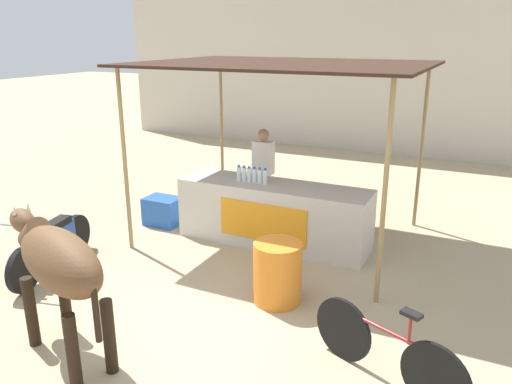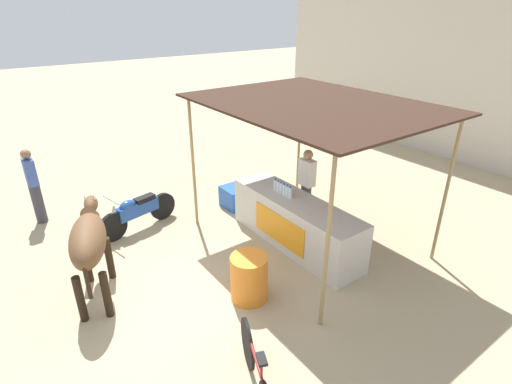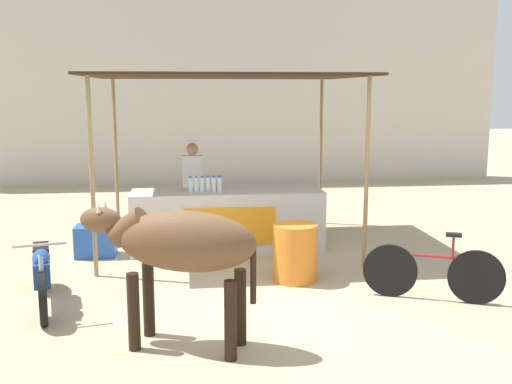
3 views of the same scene
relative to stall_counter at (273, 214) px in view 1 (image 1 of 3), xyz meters
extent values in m
plane|color=tan|center=(0.00, -2.20, -0.48)|extent=(60.00, 60.00, 0.00)
cube|color=beige|center=(0.00, 7.18, 2.44)|extent=(16.00, 0.50, 5.83)
cube|color=beige|center=(0.00, 0.00, 0.00)|extent=(3.00, 0.80, 0.96)
cube|color=orange|center=(0.00, -0.41, 0.00)|extent=(1.40, 0.02, 0.58)
cube|color=#382319|center=(0.00, 0.30, 2.26)|extent=(4.20, 3.20, 0.04)
cylinder|color=#997F51|center=(-1.89, -1.14, 0.89)|extent=(0.06, 0.06, 2.74)
cylinder|color=#997F51|center=(1.89, -1.14, 0.89)|extent=(0.06, 0.06, 2.74)
cylinder|color=#997F51|center=(-1.89, 1.74, 0.89)|extent=(0.06, 0.06, 2.74)
cylinder|color=#997F51|center=(1.89, 1.74, 0.89)|extent=(0.06, 0.06, 2.74)
cylinder|color=silver|center=(-0.57, -0.05, 0.59)|extent=(0.07, 0.07, 0.22)
cylinder|color=blue|center=(-0.57, -0.05, 0.71)|extent=(0.04, 0.04, 0.03)
cylinder|color=silver|center=(-0.48, -0.05, 0.59)|extent=(0.07, 0.07, 0.22)
cylinder|color=blue|center=(-0.48, -0.05, 0.71)|extent=(0.04, 0.04, 0.03)
cylinder|color=silver|center=(-0.39, -0.05, 0.59)|extent=(0.07, 0.07, 0.22)
cylinder|color=blue|center=(-0.39, -0.05, 0.71)|extent=(0.04, 0.04, 0.03)
cylinder|color=silver|center=(-0.30, -0.05, 0.59)|extent=(0.07, 0.07, 0.22)
cylinder|color=blue|center=(-0.30, -0.05, 0.71)|extent=(0.04, 0.04, 0.03)
cylinder|color=silver|center=(-0.21, -0.05, 0.59)|extent=(0.07, 0.07, 0.22)
cylinder|color=blue|center=(-0.21, -0.05, 0.71)|extent=(0.04, 0.04, 0.03)
cylinder|color=silver|center=(-0.12, -0.05, 0.59)|extent=(0.07, 0.07, 0.22)
cylinder|color=blue|center=(-0.12, -0.05, 0.71)|extent=(0.04, 0.04, 0.03)
cylinder|color=#383842|center=(-0.53, 0.75, -0.04)|extent=(0.22, 0.22, 0.88)
cube|color=silver|center=(-0.53, 0.75, 0.68)|extent=(0.34, 0.20, 0.56)
sphere|color=#A87A56|center=(-0.53, 0.75, 1.07)|extent=(0.20, 0.20, 0.20)
cube|color=blue|center=(-2.04, -0.10, -0.24)|extent=(0.60, 0.44, 0.48)
cylinder|color=orange|center=(0.78, -1.64, -0.10)|extent=(0.59, 0.59, 0.77)
ellipsoid|color=brown|center=(-0.66, -3.59, 0.60)|extent=(1.49, 0.97, 0.60)
cylinder|color=black|center=(-1.18, -3.59, -0.09)|extent=(0.12, 0.12, 0.78)
cylinder|color=black|center=(-1.06, -3.25, -0.09)|extent=(0.12, 0.12, 0.78)
cylinder|color=black|center=(-0.26, -3.93, -0.09)|extent=(0.12, 0.12, 0.78)
cylinder|color=black|center=(-0.14, -3.59, -0.09)|extent=(0.12, 0.12, 0.78)
cylinder|color=brown|center=(-1.22, -3.39, 0.71)|extent=(0.50, 0.38, 0.41)
ellipsoid|color=brown|center=(-1.50, -3.28, 0.77)|extent=(0.49, 0.36, 0.26)
cone|color=beige|center=(-1.50, -3.36, 0.91)|extent=(0.05, 0.05, 0.10)
cone|color=beige|center=(-1.46, -3.22, 0.91)|extent=(0.05, 0.05, 0.10)
cylinder|color=black|center=(-0.03, -3.82, 0.33)|extent=(0.06, 0.06, 0.60)
cylinder|color=black|center=(-2.21, -2.82, -0.18)|extent=(0.21, 0.60, 0.60)
cylinder|color=black|center=(-2.48, -1.65, -0.18)|extent=(0.21, 0.60, 0.60)
cube|color=#1E4799|center=(-2.34, -2.24, 0.00)|extent=(0.37, 0.92, 0.28)
ellipsoid|color=#1E4799|center=(-2.30, -2.45, 0.16)|extent=(0.27, 0.40, 0.20)
cube|color=black|center=(-2.38, -2.06, 0.16)|extent=(0.27, 0.47, 0.10)
cylinder|color=#99999E|center=(-2.22, -2.77, 0.40)|extent=(0.54, 0.15, 0.03)
cylinder|color=#99999E|center=(-2.22, -2.80, 0.02)|extent=(0.09, 0.21, 0.49)
cylinder|color=black|center=(1.83, -2.41, -0.15)|extent=(0.62, 0.29, 0.66)
cylinder|color=black|center=(2.75, -2.79, -0.15)|extent=(0.62, 0.29, 0.66)
cylinder|color=maroon|center=(2.29, -2.60, 0.07)|extent=(0.80, 0.36, 0.04)
cylinder|color=maroon|center=(2.49, -2.68, 0.19)|extent=(0.03, 0.03, 0.28)
cube|color=black|center=(2.49, -2.68, 0.35)|extent=(0.20, 0.16, 0.04)
camera|label=1|loc=(2.92, -6.70, 2.67)|focal=35.00mm
camera|label=2|loc=(4.97, -4.57, 3.81)|focal=28.00mm
camera|label=3|loc=(-0.66, -9.24, 2.04)|focal=42.00mm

